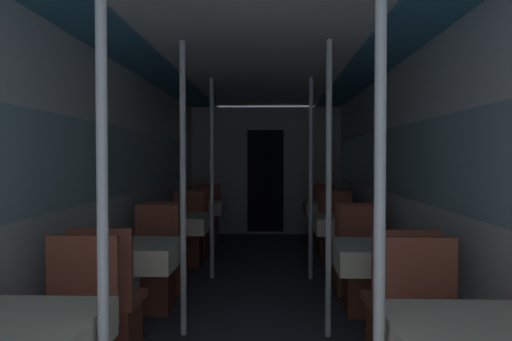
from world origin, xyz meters
name	(u,v)px	position (x,y,z in m)	size (l,w,h in m)	color
wall_left	(122,179)	(-1.35, 3.70, 1.15)	(0.05, 10.20, 2.25)	silver
wall_right	(399,179)	(1.35, 3.70, 1.15)	(0.05, 10.20, 2.25)	silver
ceiling_panel	(259,62)	(0.00, 3.70, 2.29)	(2.70, 10.20, 0.07)	white
bulkhead_far	(265,171)	(0.00, 7.69, 1.12)	(2.64, 0.09, 2.25)	#A8A8A3
support_pole_left_0	(103,217)	(-0.55, 0.83, 1.12)	(0.05, 0.05, 2.25)	silver
dining_table_left_1	(134,257)	(-0.93, 2.63, 0.60)	(0.67, 0.67, 0.71)	#4C4C51
chair_left_near_1	(109,322)	(-0.93, 2.03, 0.29)	(0.40, 0.40, 0.93)	brown
chair_left_far_1	(153,277)	(-0.93, 3.23, 0.29)	(0.40, 0.40, 0.93)	brown
support_pole_left_1	(183,189)	(-0.55, 2.63, 1.12)	(0.05, 0.05, 2.25)	silver
dining_table_left_2	(178,225)	(-0.93, 4.42, 0.60)	(0.67, 0.67, 0.71)	#4C4C51
chair_left_near_2	(167,263)	(-0.93, 3.82, 0.29)	(0.40, 0.40, 0.93)	brown
chair_left_far_2	(188,243)	(-0.93, 5.02, 0.29)	(0.40, 0.40, 0.93)	brown
support_pole_left_2	(212,179)	(-0.55, 4.42, 1.12)	(0.05, 0.05, 2.25)	silver
dining_table_left_3	(201,208)	(-0.93, 6.22, 0.60)	(0.67, 0.67, 0.71)	#4C4C51
chair_left_near_3	(195,235)	(-0.93, 5.62, 0.29)	(0.40, 0.40, 0.93)	brown
chair_left_far_3	(207,224)	(-0.93, 6.82, 0.29)	(0.40, 0.40, 0.93)	brown
support_pole_right_0	(380,218)	(0.55, 0.83, 1.12)	(0.05, 0.05, 2.25)	silver
dining_table_right_1	(379,258)	(0.93, 2.63, 0.60)	(0.67, 0.67, 0.71)	#4C4C51
chair_right_near_1	(399,325)	(0.93, 2.03, 0.29)	(0.40, 0.40, 0.93)	brown
chair_right_far_1	(364,279)	(0.93, 3.23, 0.29)	(0.40, 0.40, 0.93)	brown
support_pole_right_1	(329,189)	(0.55, 2.63, 1.12)	(0.05, 0.05, 2.25)	silver
dining_table_right_2	(345,226)	(0.93, 4.42, 0.60)	(0.67, 0.67, 0.71)	#4C4C51
chair_right_near_2	(353,265)	(0.93, 3.82, 0.29)	(0.40, 0.40, 0.93)	brown
chair_right_far_2	(338,244)	(0.93, 5.02, 0.29)	(0.40, 0.40, 0.93)	brown
support_pole_right_2	(311,179)	(0.55, 4.42, 1.12)	(0.05, 0.05, 2.25)	silver
dining_table_right_3	(327,209)	(0.93, 6.22, 0.60)	(0.67, 0.67, 0.71)	#4C4C51
chair_right_near_3	(332,236)	(0.93, 5.62, 0.29)	(0.40, 0.40, 0.93)	brown
chair_right_far_3	(323,224)	(0.93, 6.82, 0.29)	(0.40, 0.40, 0.93)	brown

